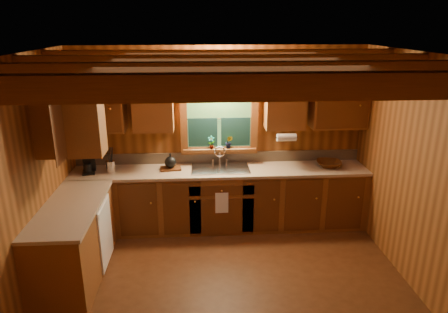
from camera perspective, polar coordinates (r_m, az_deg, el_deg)
name	(u,v)px	position (r m, az deg, el deg)	size (l,w,h in m)	color
room	(229,186)	(4.17, 0.72, -4.10)	(4.20, 4.20, 4.20)	#4E2912
ceiling_beams	(230,68)	(3.88, 0.79, 12.38)	(4.20, 2.54, 0.18)	brown
base_cabinets	(186,209)	(5.69, -5.33, -7.39)	(4.20, 2.22, 0.86)	brown
countertop	(186,179)	(5.52, -5.32, -3.14)	(4.20, 2.24, 0.04)	tan
backsplash	(219,157)	(6.05, -0.67, -0.11)	(4.20, 0.02, 0.16)	tan
dishwasher_panel	(106,233)	(5.28, -16.30, -10.26)	(0.02, 0.60, 0.80)	white
upper_cabinets	(178,107)	(5.38, -6.50, 6.93)	(4.19, 1.77, 0.78)	brown
window	(219,122)	(5.88, -0.68, 4.92)	(1.12, 0.08, 1.00)	brown
window_sill	(219,150)	(5.94, -0.64, 0.97)	(1.06, 0.14, 0.04)	brown
wall_sconce	(219,78)	(5.65, -0.64, 10.92)	(0.45, 0.21, 0.17)	black
paper_towel_roll	(286,137)	(5.72, 8.76, 2.67)	(0.11, 0.11, 0.27)	white
dish_towel	(222,203)	(5.64, -0.31, -6.54)	(0.18, 0.01, 0.30)	white
sink	(220,172)	(5.82, -0.52, -2.14)	(0.82, 0.48, 0.43)	silver
coffee_maker	(88,163)	(5.92, -18.52, -0.85)	(0.16, 0.21, 0.29)	black
utensil_crock	(111,166)	(5.88, -15.63, -1.26)	(0.13, 0.13, 0.36)	silver
cutting_board	(171,168)	(5.84, -7.49, -1.67)	(0.28, 0.20, 0.03)	#532A11
teakettle	(170,162)	(5.80, -7.53, -0.78)	(0.16, 0.16, 0.21)	black
wicker_basket	(329,164)	(6.07, 14.51, -1.01)	(0.35, 0.35, 0.09)	#48230C
potted_plant_left	(211,142)	(5.88, -1.80, 1.98)	(0.10, 0.07, 0.20)	#532A11
potted_plant_right	(229,142)	(5.91, 0.70, 2.04)	(0.10, 0.08, 0.19)	#532A11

